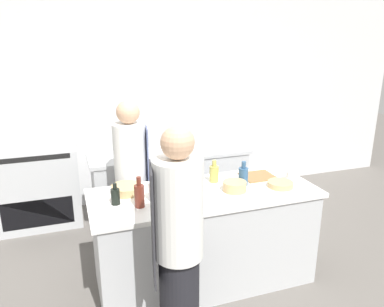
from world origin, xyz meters
name	(u,v)px	position (x,y,z in m)	size (l,w,h in m)	color
ground_plane	(204,279)	(0.00, 0.00, 0.00)	(16.00, 16.00, 0.00)	#605B56
wall_back	(150,101)	(0.00, 2.13, 1.40)	(8.00, 0.06, 2.80)	silver
prep_counter	(204,237)	(0.00, 0.00, 0.46)	(2.04, 0.81, 0.92)	#B7BABC
pass_counter	(171,187)	(0.03, 1.26, 0.46)	(1.92, 0.58, 0.92)	#B7BABC
oven_range	(37,186)	(-1.52, 1.75, 0.49)	(0.98, 0.65, 0.98)	#B7BABC
chef_at_prep_near	(178,246)	(-0.46, -0.70, 0.86)	(0.38, 0.36, 1.70)	black
chef_at_stove	(132,181)	(-0.54, 0.63, 0.85)	(0.35, 0.34, 1.66)	black
bottle_olive_oil	(115,196)	(-0.79, -0.01, 0.99)	(0.07, 0.07, 0.18)	black
bottle_vinegar	(214,173)	(0.16, 0.19, 1.00)	(0.09, 0.09, 0.21)	#B2A84C
bottle_wine	(139,195)	(-0.61, -0.12, 1.02)	(0.08, 0.08, 0.26)	#5B2319
bottle_cooking_oil	(243,176)	(0.39, 0.02, 1.01)	(0.09, 0.09, 0.23)	#2D5175
bottle_sauce	(153,191)	(-0.48, -0.05, 1.01)	(0.08, 0.08, 0.23)	silver
bowl_mixing_large	(280,184)	(0.69, -0.13, 0.94)	(0.23, 0.23, 0.05)	tan
bowl_prep_small	(127,189)	(-0.66, 0.19, 0.95)	(0.27, 0.27, 0.07)	tan
bowl_ceramic_blue	(235,186)	(0.26, -0.08, 0.96)	(0.21, 0.21, 0.09)	tan
bowl_wooden_salad	(181,190)	(-0.22, 0.01, 0.95)	(0.20, 0.20, 0.07)	navy
cup	(290,176)	(0.88, 0.00, 0.96)	(0.08, 0.08, 0.08)	white
cutting_board	(258,176)	(0.62, 0.17, 0.92)	(0.31, 0.28, 0.01)	olive
stockpot	(130,148)	(-0.45, 1.26, 1.01)	(0.26, 0.26, 0.19)	#B7BABC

